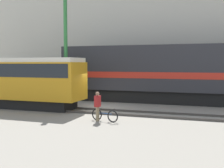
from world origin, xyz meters
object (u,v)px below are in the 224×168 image
streetcar (10,79)px  freight_locomotive (162,73)px  person (98,103)px  utility_pole_center (66,43)px  bicycle (105,115)px

streetcar → freight_locomotive: bearing=30.7°
person → utility_pole_center: (-4.93, 5.66, 3.78)m
person → utility_pole_center: bearing=131.1°
bicycle → person: person is taller
streetcar → person: size_ratio=6.80×
bicycle → utility_pole_center: 8.91m
bicycle → utility_pole_center: size_ratio=0.18×
bicycle → person: size_ratio=1.03×
streetcar → person: 8.37m
freight_locomotive → person: (-2.27, -8.67, -1.45)m
freight_locomotive → bicycle: bearing=-102.3°
freight_locomotive → streetcar: bearing=-149.3°
streetcar → utility_pole_center: bearing=45.7°
person → streetcar: bearing=161.4°
streetcar → utility_pole_center: 5.01m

